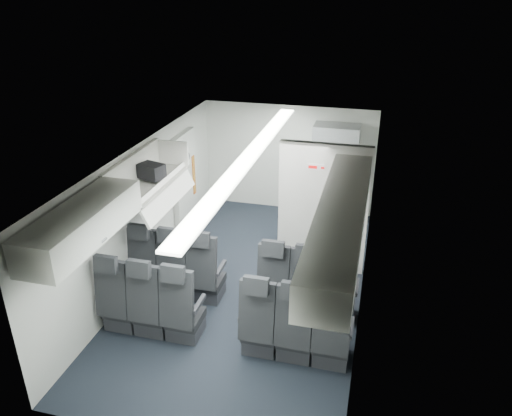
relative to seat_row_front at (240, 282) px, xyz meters
The scene contains 13 objects.
cabin_shell 0.90m from the seat_row_front, 90.00° to the left, with size 3.41×6.01×2.16m.
seat_row_front is the anchor object (origin of this frame).
seat_row_mid 0.90m from the seat_row_front, 90.00° to the right, with size 3.33×0.56×1.24m.
overhead_bin_left_rear 2.50m from the seat_row_front, 133.68° to the right, with size 0.53×1.80×0.40m.
overhead_bin_left_front_open 1.98m from the seat_row_front, 168.87° to the left, with size 0.64×1.70×0.72m.
overhead_bin_right_rear 2.50m from the seat_row_front, 46.32° to the right, with size 0.53×1.80×0.40m.
overhead_bin_right_front 2.04m from the seat_row_front, 11.46° to the left, with size 0.53×1.70×0.40m.
bulkhead_partition 1.79m from the seat_row_front, 53.69° to the left, with size 1.40×0.15×2.13m.
galley_unit 3.43m from the seat_row_front, 73.72° to the left, with size 0.85×0.52×1.90m.
boarding_door 2.71m from the seat_row_front, 128.16° to the left, with size 0.12×1.27×1.86m.
flight_attendant 2.27m from the seat_row_front, 82.91° to the left, with size 0.56×0.37×1.54m, color black.
carry_on_bag 2.04m from the seat_row_front, 165.12° to the left, with size 0.35×0.25×0.21m, color black.
papers 2.31m from the seat_row_front, 77.89° to the left, with size 0.20×0.02×0.14m, color white.
Camera 1 is at (1.74, -6.33, 4.37)m, focal length 35.00 mm.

